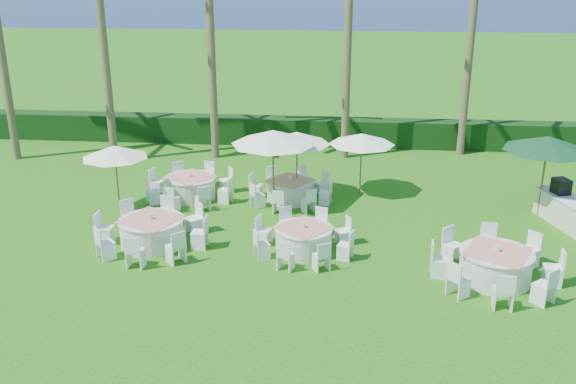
% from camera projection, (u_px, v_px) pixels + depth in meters
% --- Properties ---
extents(ground, '(120.00, 120.00, 0.00)m').
position_uv_depth(ground, '(300.00, 262.00, 17.91)').
color(ground, '#19540E').
rests_on(ground, ground).
extents(hedge, '(34.00, 1.00, 1.20)m').
position_uv_depth(hedge, '(320.00, 132.00, 28.92)').
color(hedge, black).
rests_on(hedge, ground).
extents(ocean, '(260.00, 260.00, 0.00)m').
position_uv_depth(ocean, '(343.00, 5.00, 113.25)').
color(ocean, '#07174C').
rests_on(ocean, ground).
extents(banquet_table_a, '(3.31, 3.31, 1.00)m').
position_uv_depth(banquet_table_a, '(152.00, 231.00, 18.81)').
color(banquet_table_a, beige).
rests_on(banquet_table_a, ground).
extents(banquet_table_b, '(2.90, 2.90, 0.90)m').
position_uv_depth(banquet_table_b, '(304.00, 239.00, 18.44)').
color(banquet_table_b, beige).
rests_on(banquet_table_b, ground).
extents(banquet_table_c, '(3.35, 3.35, 1.00)m').
position_uv_depth(banquet_table_c, '(495.00, 265.00, 16.75)').
color(banquet_table_c, beige).
rests_on(banquet_table_c, ground).
extents(banquet_table_d, '(3.11, 3.11, 0.94)m').
position_uv_depth(banquet_table_d, '(191.00, 187.00, 22.55)').
color(banquet_table_d, beige).
rests_on(banquet_table_d, ground).
extents(banquet_table_e, '(2.93, 2.93, 0.89)m').
position_uv_depth(banquet_table_e, '(290.00, 190.00, 22.31)').
color(banquet_table_e, beige).
rests_on(banquet_table_e, ground).
extents(umbrella_a, '(2.16, 2.16, 2.28)m').
position_uv_depth(umbrella_a, '(114.00, 152.00, 20.77)').
color(umbrella_a, brown).
rests_on(umbrella_a, ground).
extents(umbrella_b, '(2.79, 2.79, 2.70)m').
position_uv_depth(umbrella_b, '(273.00, 137.00, 20.99)').
color(umbrella_b, brown).
rests_on(umbrella_b, ground).
extents(umbrella_c, '(2.32, 2.32, 2.40)m').
position_uv_depth(umbrella_c, '(297.00, 138.00, 21.91)').
color(umbrella_c, brown).
rests_on(umbrella_c, ground).
extents(umbrella_d, '(2.33, 2.33, 2.22)m').
position_uv_depth(umbrella_d, '(362.00, 139.00, 22.42)').
color(umbrella_d, brown).
rests_on(umbrella_d, ground).
extents(umbrella_green, '(2.80, 2.80, 2.70)m').
position_uv_depth(umbrella_green, '(548.00, 143.00, 20.31)').
color(umbrella_green, brown).
rests_on(umbrella_green, ground).
extents(palm_a, '(4.40, 4.12, 10.28)m').
position_uv_depth(palm_a, '(102.00, 23.00, 24.87)').
color(palm_a, brown).
rests_on(palm_a, ground).
extents(palm_b, '(4.40, 4.01, 10.09)m').
position_uv_depth(palm_b, '(210.00, 24.00, 25.41)').
color(palm_b, brown).
rests_on(palm_b, ground).
extents(palm_c, '(4.41, 4.09, 10.98)m').
position_uv_depth(palm_c, '(349.00, 12.00, 25.24)').
color(palm_c, brown).
rests_on(palm_c, ground).
extents(palm_d, '(4.33, 4.31, 9.32)m').
position_uv_depth(palm_d, '(471.00, 33.00, 25.98)').
color(palm_d, brown).
rests_on(palm_d, ground).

